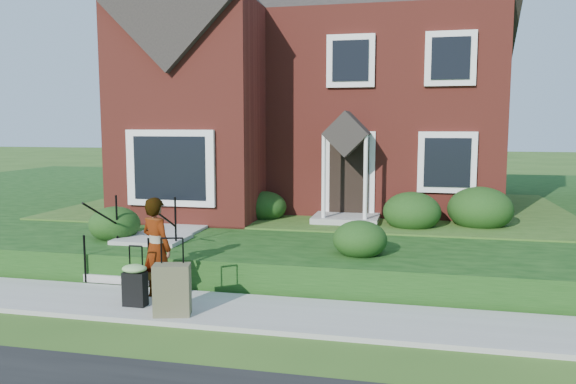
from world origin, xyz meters
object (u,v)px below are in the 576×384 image
(front_steps, at_px, (142,252))
(suitcase_black, at_px, (135,283))
(suitcase_olive, at_px, (172,290))
(woman, at_px, (156,248))

(front_steps, height_order, suitcase_black, front_steps)
(suitcase_black, height_order, suitcase_olive, suitcase_olive)
(suitcase_black, xyz_separation_m, suitcase_olive, (0.78, -0.29, 0.02))
(front_steps, bearing_deg, suitcase_olive, -53.93)
(front_steps, xyz_separation_m, woman, (1.08, -1.56, 0.47))
(woman, relative_size, suitcase_black, 1.74)
(front_steps, distance_m, suitcase_olive, 2.90)
(woman, distance_m, suitcase_olive, 1.10)
(front_steps, bearing_deg, woman, -55.28)
(suitcase_black, bearing_deg, woman, 72.60)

